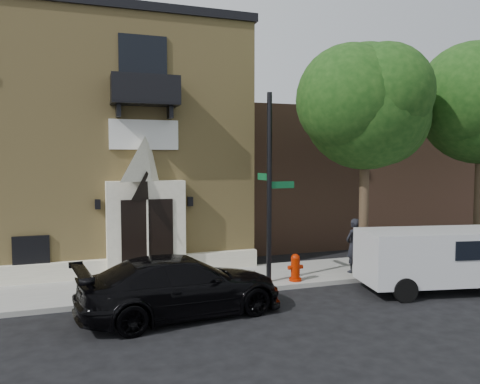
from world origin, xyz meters
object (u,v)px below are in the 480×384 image
object	(u,v)px
black_sedan	(182,286)
dumpster	(405,249)
fire_hydrant	(295,268)
street_sign	(269,188)
pedestrian_near	(354,245)
cargo_van	(442,257)

from	to	relation	value
black_sedan	dumpster	size ratio (longest dim) A/B	2.59
fire_hydrant	dumpster	size ratio (longest dim) A/B	0.42
black_sedan	dumpster	distance (m)	9.05
street_sign	pedestrian_near	distance (m)	3.87
black_sedan	pedestrian_near	bearing A→B (deg)	-79.96
dumpster	pedestrian_near	bearing A→B (deg)	-168.14
black_sedan	dumpster	world-z (taller)	black_sedan
street_sign	cargo_van	bearing A→B (deg)	-27.34
pedestrian_near	fire_hydrant	bearing A→B (deg)	-9.69
cargo_van	black_sedan	bearing A→B (deg)	-172.20
fire_hydrant	pedestrian_near	xyz separation A→B (m)	(2.41, 0.39, 0.51)
cargo_van	fire_hydrant	distance (m)	4.52
cargo_van	street_sign	world-z (taller)	street_sign
fire_hydrant	pedestrian_near	world-z (taller)	pedestrian_near
street_sign	dumpster	xyz separation A→B (m)	(5.54, 0.33, -2.38)
fire_hydrant	street_sign	bearing A→B (deg)	166.74
street_sign	fire_hydrant	size ratio (longest dim) A/B	6.83
street_sign	fire_hydrant	distance (m)	2.73
fire_hydrant	dumpster	bearing A→B (deg)	6.42
black_sedan	cargo_van	size ratio (longest dim) A/B	1.09
black_sedan	dumpster	bearing A→B (deg)	-83.48
cargo_van	fire_hydrant	xyz separation A→B (m)	(-3.97, 2.09, -0.48)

